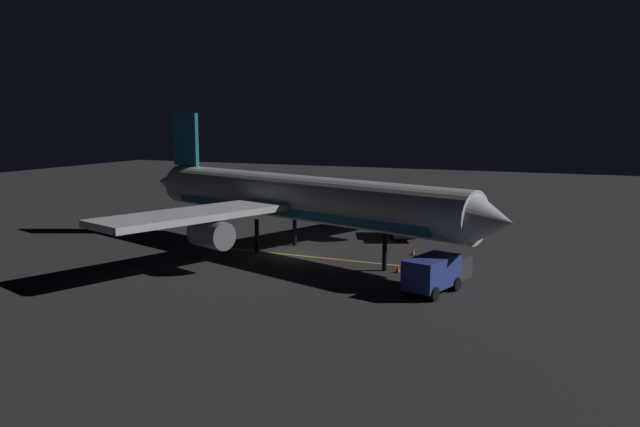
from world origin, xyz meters
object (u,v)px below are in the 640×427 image
at_px(ground_crew_worker, 443,274).
at_px(airliner, 293,199).
at_px(baggage_truck, 436,273).
at_px(traffic_cone_near_left, 340,269).
at_px(catering_truck, 402,225).
at_px(traffic_cone_near_right, 413,252).
at_px(traffic_cone_under_wing, 398,269).

bearing_deg(ground_crew_worker, airliner, -112.62).
bearing_deg(airliner, baggage_truck, 62.71).
distance_m(baggage_truck, traffic_cone_near_left, 7.94).
bearing_deg(traffic_cone_near_left, airliner, -128.66).
distance_m(catering_truck, traffic_cone_near_left, 15.29).
bearing_deg(catering_truck, traffic_cone_near_right, 23.26).
bearing_deg(baggage_truck, traffic_cone_near_right, -157.10).
height_order(baggage_truck, catering_truck, baggage_truck).
distance_m(airliner, baggage_truck, 15.98).
distance_m(catering_truck, traffic_cone_under_wing, 14.05).
relative_size(catering_truck, traffic_cone_near_right, 11.20).
relative_size(ground_crew_worker, traffic_cone_near_right, 3.16).
distance_m(baggage_truck, traffic_cone_under_wing, 5.45).
height_order(catering_truck, traffic_cone_near_right, catering_truck).
height_order(catering_truck, ground_crew_worker, catering_truck).
xyz_separation_m(catering_truck, traffic_cone_near_left, (15.26, -0.19, -0.94)).
height_order(ground_crew_worker, traffic_cone_near_right, ground_crew_worker).
bearing_deg(baggage_truck, traffic_cone_under_wing, -136.01).
distance_m(airliner, ground_crew_worker, 15.66).
relative_size(baggage_truck, traffic_cone_near_right, 11.67).
distance_m(traffic_cone_near_left, traffic_cone_near_right, 8.74).
bearing_deg(baggage_truck, ground_crew_worker, 172.89).
height_order(airliner, traffic_cone_near_left, airliner).
xyz_separation_m(traffic_cone_near_left, traffic_cone_near_right, (-8.11, 3.26, 0.00)).
height_order(catering_truck, traffic_cone_under_wing, catering_truck).
xyz_separation_m(baggage_truck, traffic_cone_near_right, (-10.23, -4.32, -0.98)).
bearing_deg(airliner, traffic_cone_near_right, 107.75).
relative_size(ground_crew_worker, traffic_cone_under_wing, 3.16).
relative_size(airliner, catering_truck, 6.21).
height_order(airliner, traffic_cone_under_wing, airliner).
distance_m(catering_truck, ground_crew_worker, 17.77).
relative_size(baggage_truck, traffic_cone_near_left, 11.67).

